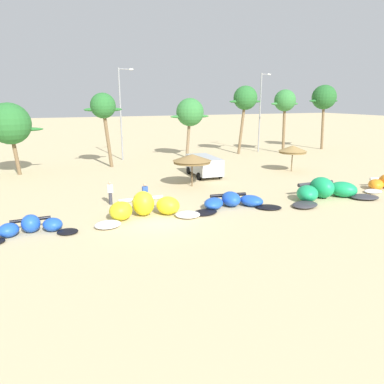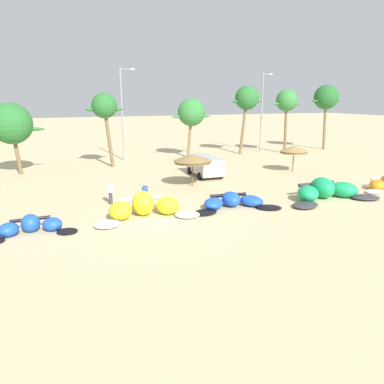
# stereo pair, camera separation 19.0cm
# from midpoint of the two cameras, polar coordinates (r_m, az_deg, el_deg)

# --- Properties ---
(ground_plane) EXTENTS (260.00, 260.00, 0.00)m
(ground_plane) POSITION_cam_midpoint_polar(r_m,az_deg,el_deg) (21.96, -5.33, -4.50)
(ground_plane) COLOR #C6B284
(kite_left) EXTENTS (5.00, 2.30, 0.99)m
(kite_left) POSITION_cam_midpoint_polar(r_m,az_deg,el_deg) (21.59, -23.79, -4.99)
(kite_left) COLOR black
(kite_left) RESTS_ON ground
(kite_left_of_center) EXTENTS (6.80, 3.08, 1.54)m
(kite_left_of_center) POSITION_cam_midpoint_polar(r_m,az_deg,el_deg) (22.57, -7.22, -2.46)
(kite_left_of_center) COLOR white
(kite_left_of_center) RESTS_ON ground
(kite_center) EXTENTS (6.38, 3.40, 0.98)m
(kite_center) POSITION_cam_midpoint_polar(r_m,az_deg,el_deg) (24.56, 6.65, -1.56)
(kite_center) COLOR black
(kite_center) RESTS_ON ground
(kite_right_of_center) EXTENTS (7.76, 3.59, 1.53)m
(kite_right_of_center) POSITION_cam_midpoint_polar(r_m,az_deg,el_deg) (28.08, 20.52, 0.10)
(kite_right_of_center) COLOR #333338
(kite_right_of_center) RESTS_ON ground
(beach_umbrella_near_van) EXTENTS (3.19, 3.19, 2.71)m
(beach_umbrella_near_van) POSITION_cam_midpoint_polar(r_m,az_deg,el_deg) (29.88, 0.27, 5.28)
(beach_umbrella_near_van) COLOR brown
(beach_umbrella_near_van) RESTS_ON ground
(beach_umbrella_middle) EXTENTS (2.79, 2.79, 2.62)m
(beach_umbrella_middle) POSITION_cam_midpoint_polar(r_m,az_deg,el_deg) (37.56, 15.89, 6.48)
(beach_umbrella_middle) COLOR brown
(beach_umbrella_middle) RESTS_ON ground
(parked_van) EXTENTS (2.52, 4.78, 1.84)m
(parked_van) POSITION_cam_midpoint_polar(r_m,az_deg,el_deg) (34.25, 2.14, 4.35)
(parked_van) COLOR #B2B7BC
(parked_van) RESTS_ON ground
(person_near_kites) EXTENTS (0.36, 0.24, 1.62)m
(person_near_kites) POSITION_cam_midpoint_polar(r_m,az_deg,el_deg) (24.63, -7.16, -0.45)
(person_near_kites) COLOR #383842
(person_near_kites) RESTS_ON ground
(person_by_umbrellas) EXTENTS (0.36, 0.24, 1.62)m
(person_by_umbrellas) POSITION_cam_midpoint_polar(r_m,az_deg,el_deg) (25.61, -12.51, -0.11)
(person_by_umbrellas) COLOR #383842
(person_by_umbrellas) RESTS_ON ground
(palm_left) EXTENTS (5.79, 3.86, 6.79)m
(palm_left) POSITION_cam_midpoint_polar(r_m,az_deg,el_deg) (38.29, -26.44, 9.57)
(palm_left) COLOR brown
(palm_left) RESTS_ON ground
(palm_left_of_gap) EXTENTS (3.91, 2.61, 7.72)m
(palm_left_of_gap) POSITION_cam_midpoint_polar(r_m,az_deg,el_deg) (39.31, -13.47, 12.86)
(palm_left_of_gap) COLOR brown
(palm_left_of_gap) RESTS_ON ground
(palm_center_left) EXTENTS (5.03, 3.36, 7.20)m
(palm_center_left) POSITION_cam_midpoint_polar(r_m,az_deg,el_deg) (44.87, 0.02, 12.37)
(palm_center_left) COLOR #7F6647
(palm_center_left) RESTS_ON ground
(palm_center_right) EXTENTS (4.60, 3.06, 8.73)m
(palm_center_right) POSITION_cam_midpoint_polar(r_m,az_deg,el_deg) (48.65, 8.74, 14.29)
(palm_center_right) COLOR brown
(palm_center_right) RESTS_ON ground
(palm_right_of_gap) EXTENTS (4.19, 2.79, 8.27)m
(palm_right_of_gap) POSITION_cam_midpoint_polar(r_m,az_deg,el_deg) (50.00, 14.77, 13.59)
(palm_right_of_gap) COLOR brown
(palm_right_of_gap) RESTS_ON ground
(palm_right) EXTENTS (5.04, 3.36, 8.98)m
(palm_right) POSITION_cam_midpoint_polar(r_m,az_deg,el_deg) (55.46, 20.43, 13.71)
(palm_right) COLOR brown
(palm_right) RESTS_ON ground
(lamppost_west) EXTENTS (1.83, 0.24, 10.49)m
(lamppost_west) POSITION_cam_midpoint_polar(r_m,az_deg,el_deg) (43.73, -10.67, 12.52)
(lamppost_west) COLOR gray
(lamppost_west) RESTS_ON ground
(lamppost_west_center) EXTENTS (1.53, 0.24, 10.37)m
(lamppost_west_center) POSITION_cam_midpoint_polar(r_m,az_deg,el_deg) (50.85, 11.12, 12.64)
(lamppost_west_center) COLOR gray
(lamppost_west_center) RESTS_ON ground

